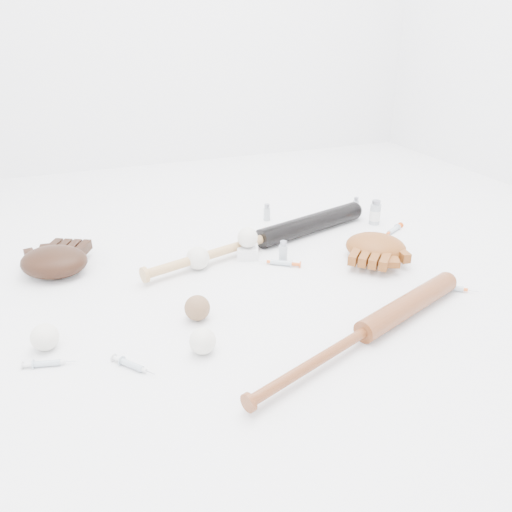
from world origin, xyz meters
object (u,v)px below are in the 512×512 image
object	(u,v)px
pedestal	(248,252)
bat_wood	(365,331)
bat_dark	(263,238)
glove_dark	(54,261)

from	to	relation	value
pedestal	bat_wood	bearing A→B (deg)	-79.63
bat_wood	bat_dark	bearing A→B (deg)	71.97
bat_dark	glove_dark	world-z (taller)	glove_dark
bat_wood	pedestal	size ratio (longest dim) A/B	11.87
bat_dark	bat_wood	bearing A→B (deg)	-103.67
glove_dark	bat_wood	bearing A→B (deg)	-16.06
bat_wood	pedestal	bearing A→B (deg)	79.95
bat_wood	pedestal	xyz separation A→B (m)	(-0.11, 0.59, -0.01)
bat_dark	bat_wood	size ratio (longest dim) A/B	1.18
bat_dark	bat_wood	world-z (taller)	bat_dark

